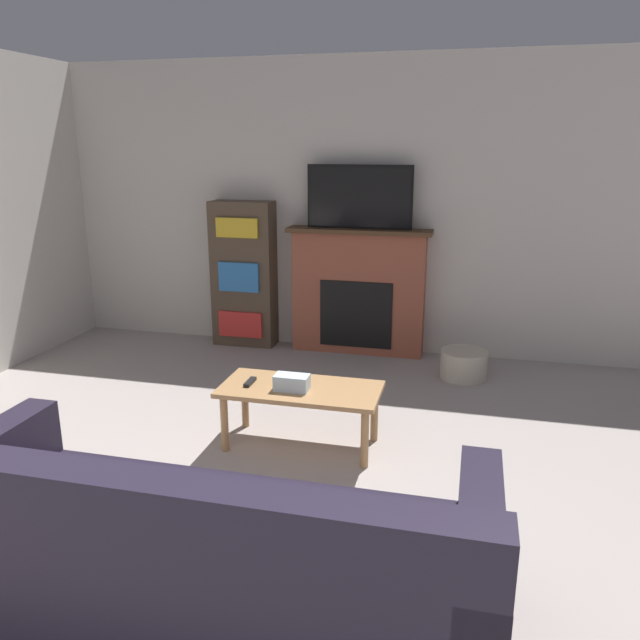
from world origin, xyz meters
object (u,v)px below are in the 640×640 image
at_px(tv, 359,197).
at_px(storage_basket, 464,364).
at_px(coffee_table, 301,395).
at_px(bookshelf, 244,275).
at_px(fireplace, 358,291).
at_px(couch, 197,574).

relative_size(tv, storage_basket, 2.45).
distance_m(coffee_table, bookshelf, 2.32).
xyz_separation_m(fireplace, tv, (0.00, -0.02, 0.87)).
height_order(tv, bookshelf, tv).
bearing_deg(bookshelf, fireplace, 1.16).
relative_size(tv, bookshelf, 0.68).
bearing_deg(fireplace, storage_basket, -25.49).
relative_size(coffee_table, storage_basket, 2.65).
height_order(coffee_table, bookshelf, bookshelf).
height_order(couch, coffee_table, couch).
height_order(tv, coffee_table, tv).
relative_size(couch, bookshelf, 1.60).
bearing_deg(couch, storage_basket, 73.73).
relative_size(tv, coffee_table, 0.93).
bearing_deg(storage_basket, fireplace, 154.51).
distance_m(tv, storage_basket, 1.75).
relative_size(tv, couch, 0.43).
xyz_separation_m(tv, coffee_table, (-0.00, -1.99, -1.11)).
height_order(fireplace, couch, fireplace).
height_order(fireplace, coffee_table, fireplace).
relative_size(fireplace, coffee_table, 1.29).
bearing_deg(tv, coffee_table, -90.11).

